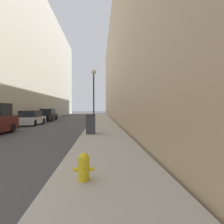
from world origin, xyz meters
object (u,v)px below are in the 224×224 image
object	(u,v)px
trash_bin	(91,124)
parked_sedan_near	(31,118)
parked_sedan_far	(48,115)
fire_hydrant	(84,166)
lamppost	(94,90)

from	to	relation	value
trash_bin	parked_sedan_near	bearing A→B (deg)	130.90
parked_sedan_far	fire_hydrant	bearing A→B (deg)	-71.67
fire_hydrant	parked_sedan_near	bearing A→B (deg)	114.84
fire_hydrant	lamppost	distance (m)	11.24
parked_sedan_far	parked_sedan_near	bearing A→B (deg)	-90.66
fire_hydrant	parked_sedan_far	size ratio (longest dim) A/B	0.15
parked_sedan_near	trash_bin	bearing A→B (deg)	-49.10
fire_hydrant	parked_sedan_far	xyz separation A→B (m)	(-7.04, 21.27, 0.31)
lamppost	parked_sedan_near	world-z (taller)	lamppost
trash_bin	lamppost	size ratio (longest dim) A/B	0.26
fire_hydrant	lamppost	xyz separation A→B (m)	(-0.16, 10.86, 2.89)
parked_sedan_near	parked_sedan_far	bearing A→B (deg)	89.34
lamppost	parked_sedan_near	bearing A→B (deg)	147.05
lamppost	parked_sedan_far	world-z (taller)	lamppost
trash_bin	parked_sedan_far	bearing A→B (deg)	116.20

